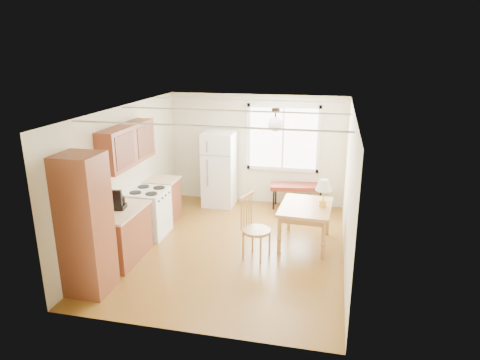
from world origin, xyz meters
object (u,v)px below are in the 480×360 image
(refrigerator, at_px, (219,169))
(bench, at_px, (298,187))
(dining_table, at_px, (306,211))
(chair, at_px, (251,222))

(refrigerator, distance_m, bench, 1.81)
(refrigerator, xyz_separation_m, bench, (1.78, 0.10, -0.34))
(refrigerator, relative_size, bench, 1.33)
(bench, relative_size, dining_table, 1.03)
(refrigerator, relative_size, dining_table, 1.36)
(bench, distance_m, chair, 2.56)
(dining_table, relative_size, chair, 1.11)
(refrigerator, xyz_separation_m, chair, (1.21, -2.39, -0.20))
(bench, distance_m, dining_table, 1.81)
(refrigerator, bearing_deg, bench, 2.92)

